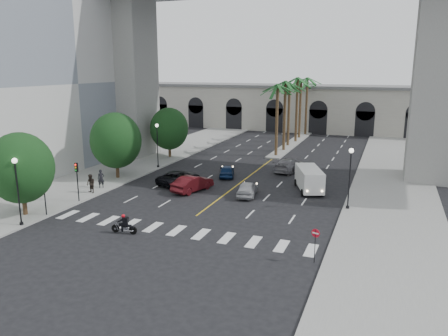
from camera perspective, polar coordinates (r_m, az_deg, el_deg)
ground at (r=34.23m, az=-5.07°, el=-7.29°), size 140.00×140.00×0.00m
sidewalk_left at (r=53.95m, az=-12.44°, el=0.14°), size 8.00×100.00×0.15m
sidewalk_right at (r=45.32m, az=21.22°, el=-2.93°), size 8.00×100.00×0.15m
median at (r=69.27m, az=8.85°, el=3.15°), size 2.00×24.00×0.20m
building_left at (r=58.01m, az=-24.75°, el=10.37°), size 16.50×32.50×20.60m
pier_building at (r=85.29m, az=11.42°, el=7.73°), size 71.00×10.50×8.50m
bridge at (r=52.31m, az=9.49°, el=20.21°), size 75.00×13.00×26.00m
palm_a at (r=58.58m, az=7.02°, el=10.28°), size 3.20×3.20×10.30m
palm_b at (r=62.42m, az=8.04°, el=10.67°), size 3.20×3.20×10.60m
palm_c at (r=66.41m, az=8.57°, el=10.40°), size 3.20×3.20×10.10m
palm_d at (r=70.21m, az=9.60°, el=11.10°), size 3.20×3.20×10.90m
palm_e at (r=74.20m, az=10.03°, el=10.83°), size 3.20×3.20×10.40m
palm_f at (r=78.06m, az=10.85°, el=11.10°), size 3.20×3.20×10.70m
street_tree_near at (r=38.32m, az=-25.03°, el=-0.00°), size 5.20×5.20×6.89m
street_tree_mid at (r=48.00m, az=-13.95°, el=3.51°), size 5.44×5.44×7.21m
street_tree_far at (r=58.16m, az=-7.18°, el=5.11°), size 5.04×5.04×6.68m
lamp_post_left_near at (r=36.03m, az=-25.39°, el=-2.13°), size 0.40×0.40×5.35m
lamp_post_left_far at (r=52.31m, az=-8.70°, el=3.41°), size 0.40×0.40×5.35m
lamp_post_right at (r=37.87m, az=16.12°, el=-0.66°), size 0.40×0.40×5.35m
traffic_signal_near at (r=37.83m, az=-22.47°, el=-2.28°), size 0.25×0.18×3.65m
traffic_signal_far at (r=40.70m, az=-18.64°, el=-0.93°), size 0.25×0.18×3.65m
motorcycle_rider at (r=32.85m, az=-12.84°, el=-7.24°), size 2.03×0.55×1.46m
car_a at (r=41.12m, az=3.06°, el=-2.72°), size 2.26×4.27×1.39m
car_b at (r=42.70m, az=-4.13°, el=-2.02°), size 2.86×5.01×1.56m
car_c at (r=45.41m, az=-5.90°, el=-1.24°), size 3.76×5.52×1.40m
car_d at (r=51.17m, az=8.52°, el=0.41°), size 3.03×5.59×1.54m
car_e at (r=48.13m, az=0.37°, el=-0.38°), size 2.72×4.19×1.33m
cargo_van at (r=43.35m, az=11.08°, el=-1.36°), size 3.73×5.63×2.25m
pedestrian_a at (r=44.94m, az=-15.77°, el=-1.35°), size 0.79×0.70×1.81m
pedestrian_b at (r=43.31m, az=-17.01°, el=-1.97°), size 1.04×0.91×1.82m
do_not_enter_sign at (r=27.71m, az=11.84°, el=-8.98°), size 0.53×0.20×2.23m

